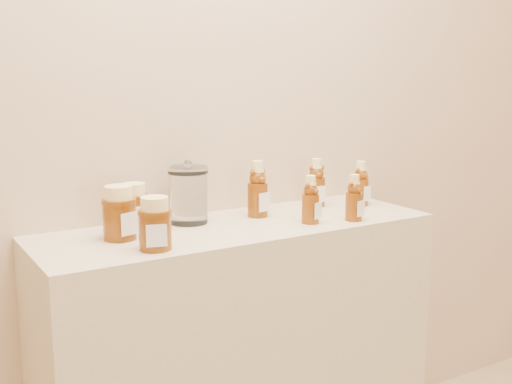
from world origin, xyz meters
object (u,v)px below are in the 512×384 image
glass_canister (188,193)px  bear_bottle_back_left (258,185)px  honey_jar_left (119,213)px  bear_bottle_front_left (311,196)px  display_table (239,366)px

glass_canister → bear_bottle_back_left: bearing=-8.6°
honey_jar_left → glass_canister: (0.24, 0.07, 0.02)m
bear_bottle_back_left → bear_bottle_front_left: bear_bottle_back_left is taller
bear_bottle_back_left → honey_jar_left: bear_bottle_back_left is taller
bear_bottle_front_left → honey_jar_left: (-0.55, 0.12, -0.01)m
display_table → honey_jar_left: 0.63m
bear_bottle_back_left → glass_canister: 0.22m
display_table → honey_jar_left: honey_jar_left is taller
display_table → glass_canister: 0.56m
bear_bottle_front_left → glass_canister: (-0.31, 0.19, 0.01)m
display_table → bear_bottle_front_left: bear_bottle_front_left is taller
bear_bottle_front_left → glass_canister: 0.36m
bear_bottle_back_left → bear_bottle_front_left: size_ratio=1.21×
display_table → bear_bottle_back_left: 0.56m
display_table → bear_bottle_back_left: bearing=31.4°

